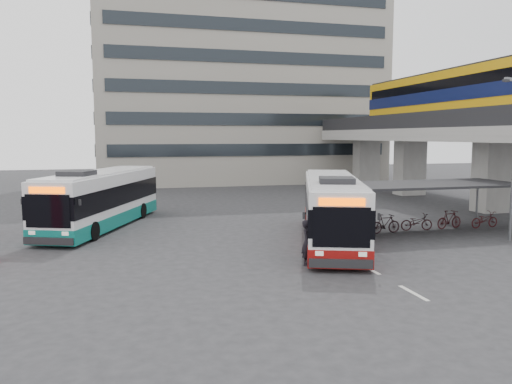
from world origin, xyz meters
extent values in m
plane|color=#28282B|center=(0.00, 0.00, 0.00)|extent=(120.00, 120.00, 0.00)
cube|color=gray|center=(17.00, 8.00, 2.30)|extent=(2.20, 1.60, 4.60)
cube|color=gray|center=(17.00, 18.00, 2.30)|extent=(2.20, 1.60, 4.60)
cube|color=gray|center=(17.00, 26.00, 2.30)|extent=(2.20, 1.60, 4.60)
cube|color=gray|center=(17.00, 12.00, 5.05)|extent=(8.00, 32.00, 0.90)
cube|color=black|center=(13.25, 12.00, 6.05)|extent=(0.35, 32.00, 1.10)
cube|color=black|center=(20.75, 12.00, 6.05)|extent=(0.35, 32.00, 1.10)
cube|color=#C7900B|center=(17.00, 12.71, 7.60)|extent=(2.90, 20.00, 3.90)
cube|color=#0A113A|center=(17.00, 12.71, 7.80)|extent=(2.98, 20.02, 0.90)
cube|color=black|center=(17.00, 12.71, 8.60)|extent=(2.96, 19.20, 0.70)
cube|color=black|center=(17.00, 12.71, 9.55)|extent=(2.70, 19.60, 0.25)
cylinder|color=#595B60|center=(3.70, 4.80, 1.20)|extent=(0.12, 0.12, 2.40)
cylinder|color=#595B60|center=(13.30, 4.80, 1.20)|extent=(0.12, 0.12, 2.40)
cylinder|color=#595B60|center=(3.70, 1.20, 1.20)|extent=(0.12, 0.12, 2.40)
cube|color=black|center=(8.50, 3.00, 2.48)|extent=(10.00, 4.00, 0.12)
imported|color=black|center=(4.50, 3.00, 0.45)|extent=(1.71, 0.60, 0.90)
imported|color=black|center=(6.50, 3.00, 0.50)|extent=(1.66, 0.47, 1.00)
imported|color=black|center=(8.50, 3.00, 0.45)|extent=(1.71, 0.60, 0.90)
imported|color=black|center=(10.50, 3.00, 0.50)|extent=(1.66, 0.47, 1.00)
imported|color=#350C0F|center=(12.50, 3.00, 0.45)|extent=(1.71, 0.60, 0.90)
cube|color=gray|center=(6.00, 36.00, 12.50)|extent=(30.00, 15.00, 25.00)
cube|color=beige|center=(2.50, -6.00, 0.01)|extent=(0.15, 1.60, 0.01)
cube|color=beige|center=(2.50, -3.00, 0.01)|extent=(0.15, 1.60, 0.01)
cube|color=beige|center=(2.50, 0.00, 0.01)|extent=(0.15, 1.60, 0.01)
cube|color=white|center=(3.05, 1.89, 1.68)|extent=(5.92, 11.19, 2.53)
cube|color=maroon|center=(3.05, 1.89, 0.51)|extent=(5.97, 11.24, 0.69)
cube|color=black|center=(3.05, 1.89, 1.79)|extent=(5.98, 11.23, 1.06)
cube|color=#EC4E00|center=(1.20, -3.31, 2.62)|extent=(1.57, 0.63, 0.28)
cube|color=black|center=(2.12, -0.71, 3.15)|extent=(1.82, 1.86, 0.26)
cylinder|color=black|center=(0.84, -1.07, 0.46)|extent=(0.57, 0.96, 0.92)
cylinder|color=black|center=(5.12, 4.44, 0.46)|extent=(0.57, 0.96, 0.92)
cube|color=white|center=(-7.57, 8.60, 1.68)|extent=(6.25, 11.15, 2.53)
cube|color=#0B6A60|center=(-7.57, 8.60, 0.51)|extent=(6.30, 11.20, 0.69)
cube|color=black|center=(-7.57, 8.60, 1.80)|extent=(6.31, 11.19, 1.06)
cube|color=#EC4E00|center=(-9.60, 3.46, 2.63)|extent=(1.56, 0.68, 0.28)
cube|color=black|center=(-8.58, 6.03, 3.15)|extent=(1.85, 1.89, 0.26)
cylinder|color=black|center=(-9.88, 5.71, 0.46)|extent=(0.60, 0.96, 0.92)
cylinder|color=black|center=(-5.41, 11.07, 0.46)|extent=(0.60, 0.96, 0.92)
imported|color=black|center=(0.45, -1.85, 0.88)|extent=(0.70, 0.77, 1.76)
cube|color=#595B60|center=(10.84, -0.22, 7.51)|extent=(1.12, 0.53, 0.14)
cube|color=black|center=(10.35, -0.41, 7.43)|extent=(0.37, 0.28, 0.11)
camera|label=1|loc=(-6.17, -19.61, 4.96)|focal=35.00mm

